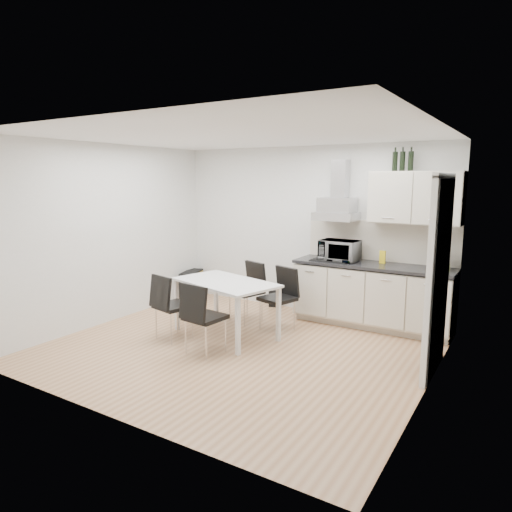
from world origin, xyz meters
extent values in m
plane|color=tan|center=(0.00, 0.00, 0.00)|extent=(4.50, 4.50, 0.00)
cube|color=white|center=(0.00, 2.00, 1.30)|extent=(4.50, 0.10, 2.60)
cube|color=white|center=(0.00, -2.00, 1.30)|extent=(4.50, 0.10, 2.60)
cube|color=white|center=(-2.25, 0.00, 1.30)|extent=(0.10, 4.00, 2.60)
cube|color=white|center=(2.25, 0.00, 1.30)|extent=(0.10, 4.00, 2.60)
plane|color=white|center=(0.00, 0.00, 2.60)|extent=(4.50, 4.50, 0.00)
cube|color=white|center=(2.21, 0.55, 1.05)|extent=(0.08, 1.04, 2.10)
cube|color=beige|center=(1.15, 1.74, 0.05)|extent=(2.16, 0.52, 0.10)
cube|color=silver|center=(1.15, 1.70, 0.48)|extent=(2.20, 0.60, 0.76)
cube|color=#232326|center=(1.15, 1.69, 0.90)|extent=(2.22, 0.64, 0.04)
cube|color=beige|center=(1.15, 1.99, 1.21)|extent=(2.20, 0.02, 0.58)
cube|color=silver|center=(1.65, 1.82, 1.85)|extent=(1.20, 0.35, 0.70)
cube|color=silver|center=(0.55, 1.78, 1.65)|extent=(0.60, 0.46, 0.30)
cube|color=silver|center=(0.55, 1.89, 2.10)|extent=(0.22, 0.20, 0.55)
imported|color=silver|center=(0.65, 1.68, 1.10)|extent=(0.55, 0.31, 0.37)
cube|color=yellow|center=(1.25, 1.80, 1.01)|extent=(0.08, 0.04, 0.18)
cylinder|color=brown|center=(2.08, 1.65, 0.98)|extent=(0.04, 0.04, 0.11)
cylinder|color=#4C6626|center=(2.14, 1.65, 0.98)|extent=(0.04, 0.04, 0.11)
cylinder|color=black|center=(1.35, 1.82, 2.36)|extent=(0.07, 0.07, 0.32)
cylinder|color=black|center=(1.45, 1.82, 2.36)|extent=(0.07, 0.07, 0.32)
cylinder|color=black|center=(1.56, 1.82, 2.36)|extent=(0.07, 0.07, 0.32)
cube|color=white|center=(-0.41, 0.31, 0.73)|extent=(1.56, 1.14, 0.03)
cube|color=white|center=(-1.13, 0.15, 0.36)|extent=(0.06, 0.06, 0.72)
cube|color=white|center=(0.12, -0.19, 0.36)|extent=(0.06, 0.06, 0.72)
cube|color=white|center=(-0.95, 0.82, 0.36)|extent=(0.06, 0.06, 0.72)
cube|color=white|center=(0.30, 0.48, 0.36)|extent=(0.06, 0.06, 0.72)
cube|color=black|center=(-2.11, 1.65, 0.24)|extent=(0.39, 0.61, 0.47)
cube|color=gold|center=(-1.99, 1.65, 0.41)|extent=(0.16, 0.49, 0.08)
cube|color=black|center=(-0.55, 1.90, 0.14)|extent=(0.21, 0.20, 0.28)
camera|label=1|loc=(3.04, -4.53, 2.10)|focal=32.00mm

